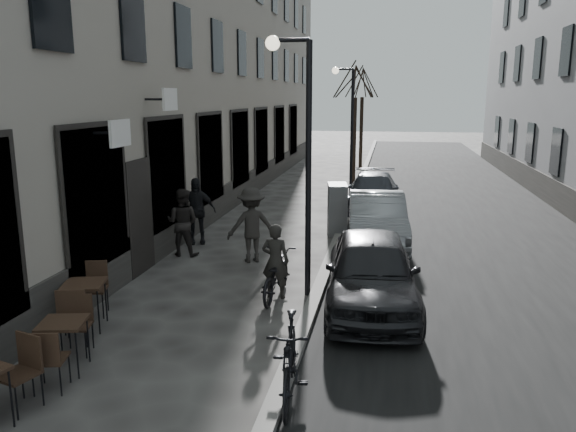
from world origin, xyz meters
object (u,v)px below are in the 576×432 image
(car_near, at_px, (371,271))
(tree_near, at_px, (355,80))
(car_mid, at_px, (377,219))
(pedestrian_near, at_px, (182,222))
(car_far, at_px, (373,192))
(streetlamp_near, at_px, (300,139))
(bistro_set_b, at_px, (64,341))
(bistro_set_c, at_px, (85,301))
(pedestrian_mid, at_px, (251,225))
(utility_cabinet, at_px, (337,209))
(bicycle, at_px, (275,275))
(tree_far, at_px, (362,83))
(streetlamp_far, at_px, (348,117))
(pedestrian_far, at_px, (196,211))
(moped, at_px, (290,359))

(car_near, bearing_deg, tree_near, 91.09)
(car_mid, bearing_deg, pedestrian_near, -162.38)
(tree_near, height_order, car_far, tree_near)
(streetlamp_near, height_order, bistro_set_b, streetlamp_near)
(bistro_set_c, xyz_separation_m, car_far, (4.55, 11.45, 0.13))
(bistro_set_c, distance_m, pedestrian_mid, 4.85)
(utility_cabinet, height_order, bicycle, utility_cabinet)
(streetlamp_near, distance_m, tree_far, 21.05)
(streetlamp_far, distance_m, car_near, 12.78)
(bicycle, distance_m, pedestrian_far, 4.83)
(tree_far, height_order, car_far, tree_far)
(tree_far, bearing_deg, streetlamp_far, -90.46)
(streetlamp_near, relative_size, car_mid, 1.20)
(streetlamp_far, distance_m, tree_far, 9.12)
(bicycle, distance_m, pedestrian_near, 3.93)
(car_near, xyz_separation_m, moped, (-0.94, -3.54, -0.16))
(car_near, height_order, moped, car_near)
(streetlamp_near, distance_m, pedestrian_mid, 3.43)
(car_near, bearing_deg, bicycle, 170.27)
(streetlamp_far, relative_size, bicycle, 2.87)
(streetlamp_near, bearing_deg, pedestrian_near, 145.44)
(tree_near, bearing_deg, bistro_set_c, -101.24)
(bistro_set_c, height_order, pedestrian_mid, pedestrian_mid)
(pedestrian_far, bearing_deg, moped, -81.93)
(car_near, bearing_deg, bistro_set_b, -146.06)
(streetlamp_near, xyz_separation_m, pedestrian_far, (-3.43, 3.50, -2.25))
(car_far, bearing_deg, car_mid, -87.15)
(bicycle, relative_size, car_near, 0.42)
(tree_far, bearing_deg, utility_cabinet, -89.32)
(tree_far, distance_m, car_near, 21.86)
(bistro_set_c, bearing_deg, pedestrian_mid, 51.42)
(tree_far, bearing_deg, car_far, -84.73)
(tree_far, distance_m, moped, 25.34)
(pedestrian_mid, bearing_deg, pedestrian_far, -62.13)
(bicycle, xyz_separation_m, moped, (0.96, -3.73, 0.09))
(tree_far, height_order, bicycle, tree_far)
(tree_far, height_order, pedestrian_far, tree_far)
(bistro_set_c, bearing_deg, bicycle, 19.52)
(bicycle, bearing_deg, pedestrian_near, -38.29)
(car_near, distance_m, moped, 3.67)
(streetlamp_near, relative_size, pedestrian_near, 2.97)
(pedestrian_near, xyz_separation_m, car_mid, (4.80, 1.95, -0.16))
(streetlamp_far, xyz_separation_m, pedestrian_far, (-3.43, -8.50, -2.25))
(car_mid, relative_size, moped, 2.28)
(streetlamp_far, height_order, utility_cabinet, streetlamp_far)
(pedestrian_far, distance_m, car_far, 7.24)
(bistro_set_c, height_order, car_mid, car_mid)
(car_mid, bearing_deg, bistro_set_b, -122.42)
(bistro_set_c, distance_m, pedestrian_far, 5.87)
(streetlamp_far, xyz_separation_m, car_far, (1.17, -2.92, -2.52))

